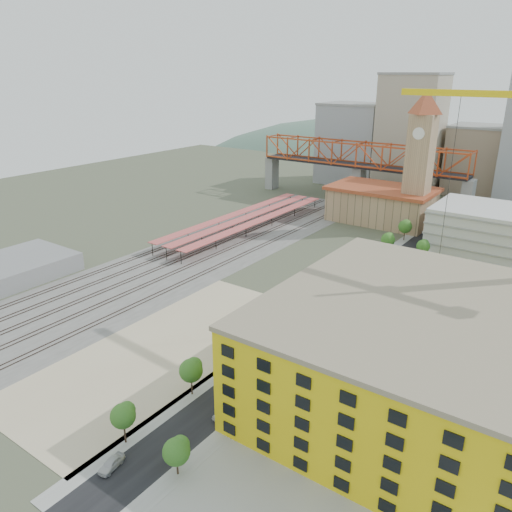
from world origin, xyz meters
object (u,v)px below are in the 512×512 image
Objects in this scene: construction_building at (412,354)px; site_trailer_d at (318,319)px; car_0 at (111,464)px; site_trailer_b at (248,374)px; site_trailer_c at (284,346)px; site_trailer_a at (237,383)px; clock_tower at (421,148)px.

site_trailer_d is (-26.00, 15.67, -7.99)m from construction_building.
construction_building is at bearing 43.88° from car_0.
construction_building reaches higher than site_trailer_b.
site_trailer_d is at bearing 76.91° from car_0.
site_trailer_c reaches higher than car_0.
site_trailer_c is at bearing 82.23° from site_trailer_a.
site_trailer_a is at bearing -95.07° from site_trailer_c.
car_0 is at bearing -104.49° from site_trailer_a.
site_trailer_b is (-26.00, -10.68, -8.14)m from construction_building.
site_trailer_d reaches higher than car_0.
site_trailer_b reaches higher than car_0.
site_trailer_a is at bearing -81.61° from site_trailer_d.
site_trailer_c is at bearing -85.36° from clock_tower.
site_trailer_c is (8.00, -98.61, -27.35)m from clock_tower.
site_trailer_b is at bearing -85.87° from clock_tower.
site_trailer_c is 2.20× the size of car_0.
car_0 is (-3.00, -41.10, -0.58)m from site_trailer_c.
site_trailer_b is 26.36m from site_trailer_d.
site_trailer_a is at bearing -151.31° from construction_building.
clock_tower is at bearing 103.80° from site_trailer_d.
car_0 is (-3.00, -55.39, -0.66)m from site_trailer_d.
car_0 is at bearing -87.95° from clock_tower.
site_trailer_d is at bearing 82.23° from site_trailer_a.
site_trailer_d is 55.48m from car_0.
site_trailer_b is at bearing -95.07° from site_trailer_c.
site_trailer_b is at bearing 74.11° from car_0.
clock_tower is 5.30× the size of site_trailer_c.
site_trailer_d reaches higher than site_trailer_b.
site_trailer_b is 0.95× the size of site_trailer_c.
car_0 is at bearing -126.13° from construction_building.
site_trailer_a is at bearing 73.30° from car_0.
car_0 is at bearing -93.17° from site_trailer_b.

